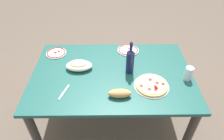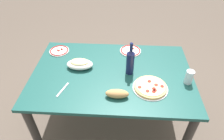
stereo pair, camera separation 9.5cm
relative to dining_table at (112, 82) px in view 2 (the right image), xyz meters
The scene contains 10 objects.
ground_plane 0.64m from the dining_table, ahead, with size 8.00×8.00×0.00m, color brown.
dining_table is the anchor object (origin of this frame).
pepperoni_pizza 0.39m from the dining_table, 29.06° to the right, with size 0.29×0.29×0.03m.
baked_pasta_dish 0.34m from the dining_table, 168.90° to the left, with size 0.24×0.15×0.08m.
wine_bottle 0.29m from the dining_table, ahead, with size 0.07×0.07×0.31m.
water_glass 0.68m from the dining_table, ahead, with size 0.07×0.07×0.12m, color silver.
side_plate_near 0.41m from the dining_table, 63.94° to the left, with size 0.22×0.22×0.02m.
side_plate_far 0.65m from the dining_table, 151.52° to the left, with size 0.20×0.20×0.02m.
bread_loaf 0.33m from the dining_table, 78.94° to the right, with size 0.18×0.08×0.07m, color tan.
fork_right 0.47m from the dining_table, 148.25° to the right, with size 0.17×0.02×0.01m, color #B7B7BC.
Camera 2 is at (0.08, -1.36, 1.92)m, focal length 32.01 mm.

